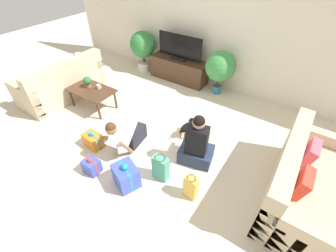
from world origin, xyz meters
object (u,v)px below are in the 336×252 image
sofa_left (63,84)px  potted_plant_back_right (220,67)px  gift_bag_a (161,168)px  mug (99,87)px  gift_box_a (92,166)px  gift_box_c (126,176)px  sofa_right (302,183)px  tv_console (179,69)px  potted_plant_back_left (143,46)px  tv (180,49)px  gift_box_b (93,140)px  dog (188,126)px  person_kneeling (126,134)px  coffee_table (91,91)px  tabletop_plant (87,81)px  gift_bag_b (191,187)px  person_sitting (197,146)px

sofa_left → potted_plant_back_right: (2.80, 2.05, 0.33)m
gift_bag_a → mug: mug is taller
gift_box_a → gift_box_c: 0.61m
mug → sofa_right: bearing=-0.8°
tv_console → potted_plant_back_left: (-1.07, -0.05, 0.37)m
sofa_right → tv: bearing=57.9°
gift_box_b → gift_box_c: bearing=-15.0°
potted_plant_back_left → dog: 2.87m
sofa_right → tv: size_ratio=1.58×
dog → person_kneeling: bearing=58.5°
coffee_table → potted_plant_back_left: (-0.23, 1.99, 0.26)m
sofa_right → potted_plant_back_left: 4.65m
coffee_table → tabletop_plant: tabletop_plant is taller
sofa_left → potted_plant_back_left: size_ratio=1.77×
gift_bag_b → person_kneeling: bearing=171.0°
gift_box_a → gift_box_b: 0.58m
potted_plant_back_left → person_kneeling: size_ratio=1.26×
person_sitting → gift_bag_b: person_sitting is taller
gift_box_a → tabletop_plant: bearing=138.3°
gift_bag_a → mug: bearing=158.7°
tv → gift_box_b: 2.93m
gift_box_a → dog: bearing=63.2°
sofa_left → gift_box_a: 2.47m
mug → tabletop_plant: size_ratio=0.54×
sofa_left → mug: 1.03m
gift_box_b → person_kneeling: bearing=28.6°
person_sitting → dog: 0.64m
coffee_table → tv_console: tv_console is taller
potted_plant_back_left → gift_bag_a: size_ratio=2.29×
potted_plant_back_left → gift_box_c: bearing=-55.3°
person_sitting → gift_bag_a: (-0.27, -0.59, -0.12)m
sofa_right → gift_box_b: bearing=105.6°
person_kneeling → gift_bag_b: (1.36, -0.22, -0.14)m
potted_plant_back_left → potted_plant_back_right: bearing=-0.0°
dog → gift_box_c: 1.43m
sofa_left → mug: bearing=100.1°
coffee_table → mug: (0.12, 0.11, 0.09)m
coffee_table → sofa_right: bearing=0.8°
gift_bag_b → person_sitting: bearing=112.6°
tv → gift_box_b: bearing=-89.1°
tv → tabletop_plant: bearing=-115.7°
gift_box_b → sofa_right: bearing=15.6°
potted_plant_back_left → gift_box_b: bearing=-68.2°
gift_box_b → gift_bag_a: 1.36m
potted_plant_back_left → tabletop_plant: (0.12, -1.94, -0.09)m
potted_plant_back_right → gift_box_b: bearing=-110.2°
potted_plant_back_left → tv: bearing=2.7°
sofa_left → tv: 2.76m
dog → gift_box_b: 1.66m
sofa_right → person_sitting: 1.49m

